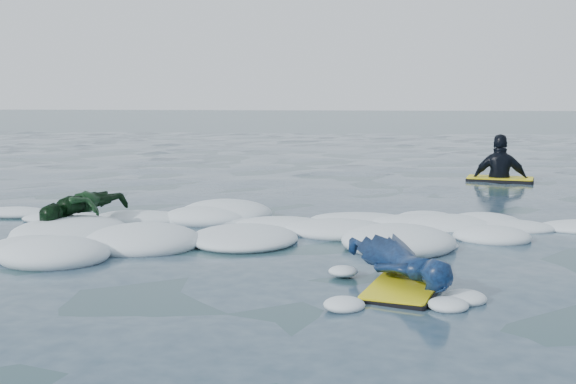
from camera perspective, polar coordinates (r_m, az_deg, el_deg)
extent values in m
plane|color=#172E37|center=(7.06, -1.69, -4.81)|extent=(120.00, 120.00, 0.00)
cube|color=black|center=(5.69, 9.09, -7.67)|extent=(0.73, 1.03, 0.05)
cube|color=yellow|center=(5.68, 9.10, -7.37)|extent=(0.71, 1.01, 0.02)
imported|color=navy|center=(5.89, 9.02, -5.46)|extent=(1.03, 1.48, 0.33)
cube|color=black|center=(8.32, -16.30, -3.00)|extent=(0.47, 0.78, 0.04)
cube|color=yellow|center=(8.31, -16.30, -2.82)|extent=(0.45, 0.76, 0.01)
cube|color=#1A83C8|center=(8.31, -16.31, -2.76)|extent=(0.19, 0.72, 0.00)
imported|color=black|center=(8.47, -15.83, -1.38)|extent=(0.96, 1.25, 0.43)
cube|color=black|center=(13.18, 16.40, 0.93)|extent=(1.24, 0.86, 0.06)
cube|color=yellow|center=(13.18, 16.41, 1.09)|extent=(1.21, 0.83, 0.02)
imported|color=black|center=(13.19, 16.39, 0.74)|extent=(1.03, 0.51, 1.69)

